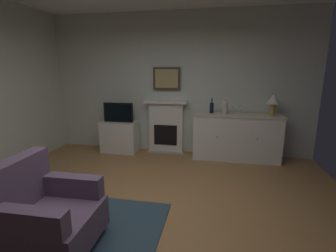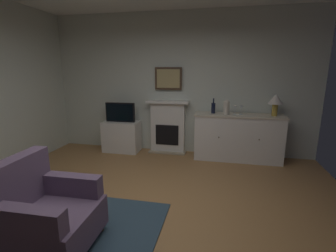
% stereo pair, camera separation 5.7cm
% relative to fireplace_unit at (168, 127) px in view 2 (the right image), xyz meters
% --- Properties ---
extents(ground_plane, '(5.41, 5.31, 0.10)m').
position_rel_fireplace_unit_xyz_m(ground_plane, '(0.21, -2.50, -0.60)').
color(ground_plane, '#9E7042').
rests_on(ground_plane, ground).
extents(wall_rear, '(5.41, 0.06, 2.84)m').
position_rel_fireplace_unit_xyz_m(wall_rear, '(0.21, 0.13, 0.87)').
color(wall_rear, silver).
rests_on(wall_rear, ground_plane).
extents(area_rug, '(1.87, 1.63, 0.02)m').
position_rel_fireplace_unit_xyz_m(area_rug, '(-0.46, -2.89, -0.54)').
color(area_rug, '#2D4251').
rests_on(area_rug, ground_plane).
extents(fireplace_unit, '(0.87, 0.30, 1.10)m').
position_rel_fireplace_unit_xyz_m(fireplace_unit, '(0.00, 0.00, 0.00)').
color(fireplace_unit, white).
rests_on(fireplace_unit, ground_plane).
extents(framed_picture, '(0.55, 0.04, 0.45)m').
position_rel_fireplace_unit_xyz_m(framed_picture, '(0.00, 0.05, 0.99)').
color(framed_picture, '#473323').
extents(sideboard_cabinet, '(1.65, 0.49, 0.89)m').
position_rel_fireplace_unit_xyz_m(sideboard_cabinet, '(1.41, -0.18, -0.10)').
color(sideboard_cabinet, white).
rests_on(sideboard_cabinet, ground_plane).
extents(table_lamp, '(0.26, 0.26, 0.40)m').
position_rel_fireplace_unit_xyz_m(table_lamp, '(2.03, -0.18, 0.62)').
color(table_lamp, '#B79338').
rests_on(table_lamp, sideboard_cabinet).
extents(wine_bottle, '(0.08, 0.08, 0.29)m').
position_rel_fireplace_unit_xyz_m(wine_bottle, '(0.92, -0.14, 0.45)').
color(wine_bottle, black).
rests_on(wine_bottle, sideboard_cabinet).
extents(wine_glass_left, '(0.07, 0.07, 0.16)m').
position_rel_fireplace_unit_xyz_m(wine_glass_left, '(1.33, -0.18, 0.47)').
color(wine_glass_left, silver).
rests_on(wine_glass_left, sideboard_cabinet).
extents(wine_glass_center, '(0.07, 0.07, 0.16)m').
position_rel_fireplace_unit_xyz_m(wine_glass_center, '(1.44, -0.17, 0.47)').
color(wine_glass_center, silver).
rests_on(wine_glass_center, sideboard_cabinet).
extents(vase_decorative, '(0.11, 0.11, 0.28)m').
position_rel_fireplace_unit_xyz_m(vase_decorative, '(1.17, -0.23, 0.48)').
color(vase_decorative, beige).
rests_on(vase_decorative, sideboard_cabinet).
extents(tv_cabinet, '(0.75, 0.42, 0.65)m').
position_rel_fireplace_unit_xyz_m(tv_cabinet, '(-0.97, -0.16, -0.22)').
color(tv_cabinet, white).
rests_on(tv_cabinet, ground_plane).
extents(tv_set, '(0.62, 0.07, 0.40)m').
position_rel_fireplace_unit_xyz_m(tv_set, '(-0.97, -0.19, 0.30)').
color(tv_set, black).
rests_on(tv_set, tv_cabinet).
extents(armchair, '(0.83, 0.79, 0.92)m').
position_rel_fireplace_unit_xyz_m(armchair, '(-0.56, -3.08, -0.17)').
color(armchair, '#604C66').
rests_on(armchair, ground_plane).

